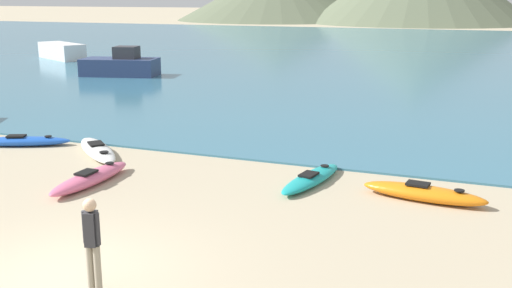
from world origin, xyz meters
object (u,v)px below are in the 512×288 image
(kayak_on_sand_2, at_px, (311,179))
(person_near_foreground, at_px, (92,239))
(kayak_on_sand_1, at_px, (424,193))
(moored_boat_0, at_px, (121,65))
(kayak_on_sand_3, at_px, (22,141))
(kayak_on_sand_0, at_px, (90,178))
(moored_boat_1, at_px, (62,51))
(kayak_on_sand_5, at_px, (97,150))

(kayak_on_sand_2, height_order, person_near_foreground, person_near_foreground)
(kayak_on_sand_1, bearing_deg, person_near_foreground, -124.76)
(moored_boat_0, bearing_deg, kayak_on_sand_3, -67.17)
(kayak_on_sand_1, distance_m, person_near_foreground, 7.68)
(kayak_on_sand_0, bearing_deg, kayak_on_sand_2, 21.92)
(kayak_on_sand_2, bearing_deg, kayak_on_sand_3, 177.27)
(kayak_on_sand_1, height_order, person_near_foreground, person_near_foreground)
(moored_boat_0, bearing_deg, moored_boat_1, 145.43)
(kayak_on_sand_0, distance_m, kayak_on_sand_1, 7.98)
(moored_boat_0, bearing_deg, kayak_on_sand_2, -44.39)
(moored_boat_0, bearing_deg, kayak_on_sand_0, -58.52)
(kayak_on_sand_2, bearing_deg, kayak_on_sand_1, -6.31)
(kayak_on_sand_2, distance_m, moored_boat_0, 22.02)
(kayak_on_sand_0, bearing_deg, moored_boat_0, 121.48)
(moored_boat_0, relative_size, moored_boat_1, 0.94)
(moored_boat_1, bearing_deg, kayak_on_sand_1, -38.54)
(kayak_on_sand_1, relative_size, person_near_foreground, 1.86)
(kayak_on_sand_5, bearing_deg, kayak_on_sand_0, -57.53)
(kayak_on_sand_2, height_order, moored_boat_0, moored_boat_0)
(kayak_on_sand_2, relative_size, person_near_foreground, 1.90)
(kayak_on_sand_3, xyz_separation_m, moored_boat_0, (-6.29, 14.95, 0.50))
(kayak_on_sand_1, distance_m, kayak_on_sand_5, 9.39)
(kayak_on_sand_5, distance_m, moored_boat_0, 17.52)
(person_near_foreground, xyz_separation_m, moored_boat_0, (-14.10, 21.99, -0.24))
(moored_boat_1, bearing_deg, kayak_on_sand_0, -50.09)
(kayak_on_sand_2, xyz_separation_m, person_near_foreground, (-1.63, -6.59, 0.75))
(kayak_on_sand_2, bearing_deg, kayak_on_sand_0, -158.08)
(moored_boat_0, distance_m, moored_boat_1, 11.20)
(person_near_foreground, bearing_deg, kayak_on_sand_2, 76.10)
(kayak_on_sand_0, relative_size, person_near_foreground, 1.90)
(kayak_on_sand_1, xyz_separation_m, kayak_on_sand_2, (-2.73, 0.30, -0.05))
(kayak_on_sand_3, bearing_deg, person_near_foreground, -42.04)
(person_near_foreground, bearing_deg, kayak_on_sand_3, 137.96)
(person_near_foreground, xyz_separation_m, moored_boat_1, (-23.32, 28.34, -0.26))
(person_near_foreground, height_order, moored_boat_0, moored_boat_0)
(person_near_foreground, distance_m, moored_boat_0, 26.12)
(kayak_on_sand_5, bearing_deg, person_near_foreground, -54.57)
(kayak_on_sand_1, relative_size, kayak_on_sand_5, 1.00)
(moored_boat_1, bearing_deg, kayak_on_sand_2, -41.08)
(kayak_on_sand_0, relative_size, moored_boat_0, 0.64)
(kayak_on_sand_1, relative_size, kayak_on_sand_3, 0.95)
(kayak_on_sand_2, xyz_separation_m, moored_boat_1, (-24.95, 21.75, 0.50))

